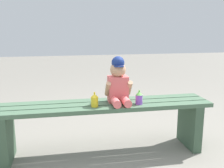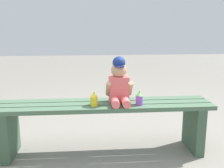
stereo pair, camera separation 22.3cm
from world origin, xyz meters
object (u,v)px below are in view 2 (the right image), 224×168
park_bench (104,118)px  sippy_cup_right (139,98)px  child_figure (119,83)px  sippy_cup_left (94,99)px

park_bench → sippy_cup_right: size_ratio=15.19×
child_figure → sippy_cup_left: size_ratio=3.26×
child_figure → sippy_cup_left: 0.26m
park_bench → sippy_cup_right: (0.30, -0.08, 0.20)m
sippy_cup_left → sippy_cup_right: bearing=0.0°
child_figure → sippy_cup_right: size_ratio=3.26×
child_figure → sippy_cup_left: bearing=-158.2°
park_bench → sippy_cup_right: bearing=-15.7°
child_figure → sippy_cup_left: (-0.22, -0.09, -0.12)m
sippy_cup_left → sippy_cup_right: same height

